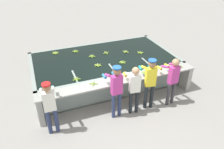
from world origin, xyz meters
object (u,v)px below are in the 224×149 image
banana_bunch_floating_2 (126,52)px  knife_0 (133,77)px  banana_bunch_floating_3 (77,79)px  worker_1 (116,87)px  banana_bunch_floating_1 (123,62)px  worker_4 (172,78)px  banana_bunch_ledge_1 (146,72)px  banana_bunch_floating_7 (55,53)px  banana_bunch_ledge_2 (179,67)px  banana_bunch_ledge_0 (93,84)px  worker_3 (150,79)px  banana_bunch_floating_5 (140,53)px  worker_2 (134,86)px  banana_bunch_floating_8 (76,51)px  banana_bunch_floating_4 (98,65)px  banana_bunch_floating_6 (106,53)px  banana_bunch_floating_0 (92,56)px  worker_0 (49,103)px

banana_bunch_floating_2 → knife_0: 1.90m
banana_bunch_floating_3 → banana_bunch_floating_2: bearing=29.7°
worker_1 → banana_bunch_floating_1: (0.89, 1.56, -0.12)m
worker_4 → banana_bunch_floating_1: bearing=121.3°
banana_bunch_ledge_1 → knife_0: banana_bunch_ledge_1 is taller
banana_bunch_floating_7 → banana_bunch_ledge_2: 4.68m
worker_1 → banana_bunch_floating_7: (-1.24, 3.25, -0.13)m
banana_bunch_ledge_0 → banana_bunch_ledge_1: 1.81m
worker_3 → banana_bunch_floating_5: size_ratio=6.24×
worker_2 → banana_bunch_floating_7: (-1.81, 3.27, -0.03)m
banana_bunch_floating_1 → banana_bunch_floating_8: (-1.36, 1.54, 0.00)m
banana_bunch_ledge_2 → banana_bunch_floating_7: bearing=144.7°
banana_bunch_floating_8 → knife_0: size_ratio=0.88×
banana_bunch_floating_7 → banana_bunch_floating_1: bearing=-38.3°
banana_bunch_floating_8 → worker_2: bearing=-71.6°
worker_3 → banana_bunch_floating_4: 2.01m
banana_bunch_floating_4 → banana_bunch_ledge_1: (1.32, -1.06, 0.00)m
banana_bunch_floating_4 → banana_bunch_floating_6: (0.62, 0.85, 0.00)m
worker_2 → banana_bunch_floating_4: (-0.58, 1.71, -0.03)m
worker_3 → banana_bunch_floating_4: bearing=124.2°
banana_bunch_floating_0 → banana_bunch_floating_4: (-0.02, -0.76, -0.00)m
banana_bunch_ledge_0 → banana_bunch_ledge_2: same height
banana_bunch_floating_2 → banana_bunch_ledge_1: 1.73m
worker_0 → banana_bunch_floating_0: size_ratio=5.89×
banana_bunch_ledge_1 → knife_0: size_ratio=0.88×
banana_bunch_floating_6 → banana_bunch_floating_3: bearing=-135.8°
banana_bunch_floating_6 → knife_0: banana_bunch_floating_6 is taller
banana_bunch_floating_8 → banana_bunch_ledge_1: size_ratio=1.00×
banana_bunch_floating_7 → banana_bunch_floating_3: bearing=-81.8°
worker_2 → worker_3: bearing=4.7°
banana_bunch_floating_3 → banana_bunch_ledge_2: 3.53m
worker_2 → banana_bunch_ledge_2: size_ratio=5.76×
worker_3 → banana_bunch_floating_1: worker_3 is taller
worker_1 → banana_bunch_floating_6: (0.61, 2.53, -0.12)m
banana_bunch_ledge_1 → worker_1: bearing=-154.7°
worker_2 → banana_bunch_floating_2: worker_2 is taller
worker_2 → banana_bunch_floating_0: (-0.56, 2.47, -0.03)m
worker_2 → banana_bunch_floating_8: 3.30m
banana_bunch_floating_8 → banana_bunch_ledge_2: 3.98m
worker_2 → banana_bunch_floating_1: (0.32, 1.59, -0.03)m
worker_0 → banana_bunch_floating_1: bearing=29.1°
banana_bunch_ledge_2 → banana_bunch_floating_1: bearing=148.8°
banana_bunch_floating_3 → knife_0: banana_bunch_floating_3 is taller
banana_bunch_floating_0 → banana_bunch_floating_3: 1.69m
worker_1 → banana_bunch_ledge_1: (1.31, 0.62, -0.12)m
banana_bunch_floating_1 → banana_bunch_ledge_0: 1.70m
banana_bunch_floating_7 → banana_bunch_ledge_2: (3.82, -2.70, 0.00)m
worker_3 → banana_bunch_floating_3: (-2.04, 1.02, -0.13)m
worker_3 → worker_1: bearing=-179.0°
worker_0 → banana_bunch_floating_3: worker_0 is taller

